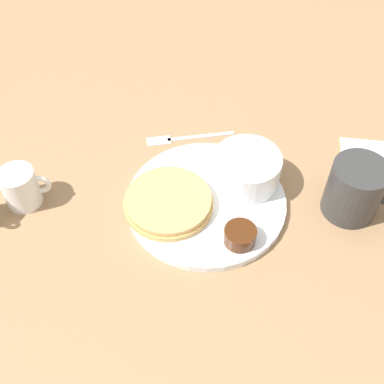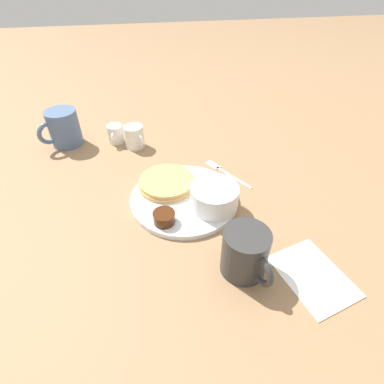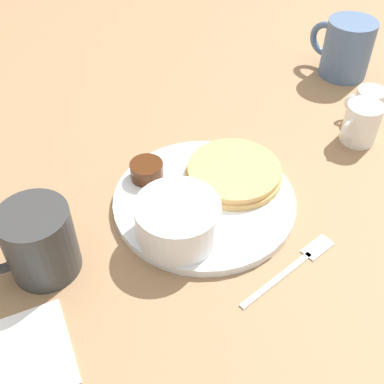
% 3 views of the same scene
% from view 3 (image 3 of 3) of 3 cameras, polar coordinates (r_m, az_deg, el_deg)
% --- Properties ---
extents(ground_plane, '(4.00, 4.00, 0.00)m').
position_cam_3_polar(ground_plane, '(0.65, 1.45, -1.41)').
color(ground_plane, '#93704C').
extents(plate, '(0.24, 0.24, 0.01)m').
position_cam_3_polar(plate, '(0.65, 1.46, -1.03)').
color(plate, white).
rests_on(plate, ground_plane).
extents(pancake_stack, '(0.13, 0.13, 0.02)m').
position_cam_3_polar(pancake_stack, '(0.67, 4.98, 2.35)').
color(pancake_stack, tan).
rests_on(pancake_stack, plate).
extents(bowl, '(0.10, 0.10, 0.05)m').
position_cam_3_polar(bowl, '(0.58, -1.70, -3.22)').
color(bowl, white).
rests_on(bowl, plate).
extents(syrup_cup, '(0.05, 0.05, 0.02)m').
position_cam_3_polar(syrup_cup, '(0.67, -5.38, 2.56)').
color(syrup_cup, '#47230F').
rests_on(syrup_cup, plate).
extents(butter_ramekin, '(0.05, 0.05, 0.05)m').
position_cam_3_polar(butter_ramekin, '(0.58, -3.63, -4.41)').
color(butter_ramekin, white).
rests_on(butter_ramekin, plate).
extents(coffee_mug, '(0.11, 0.08, 0.09)m').
position_cam_3_polar(coffee_mug, '(0.57, -17.83, -5.71)').
color(coffee_mug, '#333333').
rests_on(coffee_mug, ground_plane).
extents(creamer_pitcher_near, '(0.07, 0.05, 0.07)m').
position_cam_3_polar(creamer_pitcher_near, '(0.78, 19.40, 7.74)').
color(creamer_pitcher_near, white).
rests_on(creamer_pitcher_near, ground_plane).
extents(creamer_pitcher_far, '(0.07, 0.05, 0.05)m').
position_cam_3_polar(creamer_pitcher_far, '(0.84, 20.14, 9.75)').
color(creamer_pitcher_far, white).
rests_on(creamer_pitcher_far, ground_plane).
extents(fork, '(0.14, 0.09, 0.00)m').
position_cam_3_polar(fork, '(0.60, 12.47, -8.14)').
color(fork, silver).
rests_on(fork, ground_plane).
extents(napkin, '(0.16, 0.14, 0.00)m').
position_cam_3_polar(napkin, '(0.55, -21.66, -18.33)').
color(napkin, white).
rests_on(napkin, ground_plane).
extents(second_mug, '(0.09, 0.11, 0.10)m').
position_cam_3_polar(second_mug, '(0.94, 17.79, 15.94)').
color(second_mug, slate).
rests_on(second_mug, ground_plane).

